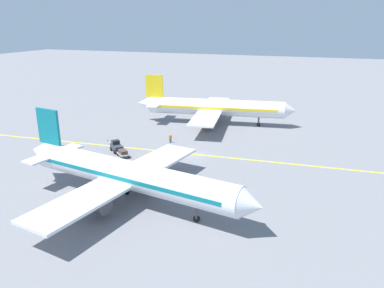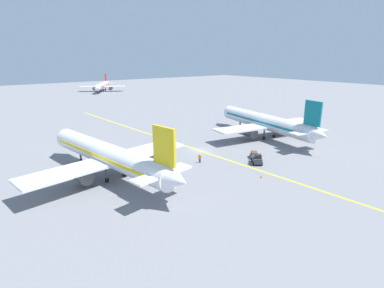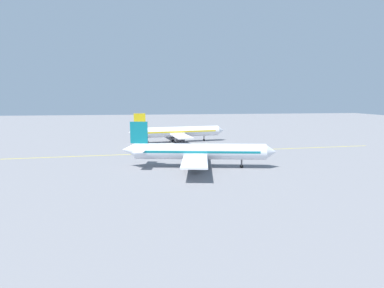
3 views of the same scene
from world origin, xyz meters
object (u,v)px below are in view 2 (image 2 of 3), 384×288
baggage_tug_dark (257,159)px  traffic_cone_mid_apron (150,166)px  airplane_adjacent_stand (266,122)px  ground_crew_worker (200,158)px  baggage_cart_trailing (254,154)px  traffic_cone_near_nose (261,176)px  airplane_distant_taxiing (102,86)px  airplane_at_gate (109,156)px

baggage_tug_dark → traffic_cone_mid_apron: 19.51m
airplane_adjacent_stand → ground_crew_worker: size_ratio=21.09×
traffic_cone_mid_apron → baggage_cart_trailing: bearing=-23.7°
ground_crew_worker → traffic_cone_near_nose: 12.29m
airplane_distant_taxiing → ground_crew_worker: airplane_distant_taxiing is taller
airplane_at_gate → airplane_distant_taxiing: bearing=68.6°
airplane_at_gate → ground_crew_worker: airplane_at_gate is taller
airplane_at_gate → baggage_cart_trailing: size_ratio=12.29×
baggage_cart_trailing → airplane_adjacent_stand: bearing=32.2°
airplane_adjacent_stand → traffic_cone_near_nose: 27.01m
airplane_at_gate → traffic_cone_mid_apron: airplane_at_gate is taller
airplane_at_gate → airplane_distant_taxiing: 133.56m
airplane_distant_taxiing → baggage_cart_trailing: airplane_distant_taxiing is taller
airplane_adjacent_stand → airplane_distant_taxiing: bearing=86.1°
airplane_distant_taxiing → baggage_cart_trailing: (-22.73, -132.41, -2.58)m
airplane_distant_taxiing → baggage_tug_dark: size_ratio=8.72×
airplane_adjacent_stand → traffic_cone_near_nose: size_ratio=64.42×
baggage_cart_trailing → traffic_cone_near_nose: bearing=-132.7°
baggage_cart_trailing → traffic_cone_mid_apron: (-18.48, 8.12, -0.49)m
airplane_distant_taxiing → ground_crew_worker: (-32.77, -127.95, -2.43)m
airplane_at_gate → airplane_distant_taxiing: airplane_at_gate is taller
airplane_at_gate → airplane_adjacent_stand: (40.42, 0.96, 0.00)m
airplane_at_gate → ground_crew_worker: (16.00, -3.61, -2.80)m
airplane_distant_taxiing → baggage_tug_dark: airplane_distant_taxiing is taller
airplane_distant_taxiing → traffic_cone_mid_apron: bearing=-108.3°
airplane_at_gate → airplane_distant_taxiing: (48.77, 124.33, -0.37)m
airplane_distant_taxiing → traffic_cone_near_nose: size_ratio=51.63×
airplane_distant_taxiing → baggage_tug_dark: 137.22m
airplane_distant_taxiing → traffic_cone_mid_apron: 130.98m
airplane_adjacent_stand → ground_crew_worker: (-24.42, -4.58, -2.80)m
airplane_distant_taxiing → baggage_cart_trailing: bearing=-99.7°
airplane_at_gate → traffic_cone_mid_apron: size_ratio=64.52×
baggage_tug_dark → ground_crew_worker: (-7.90, 6.98, 0.01)m
baggage_cart_trailing → traffic_cone_near_nose: baggage_cart_trailing is taller
traffic_cone_near_nose → baggage_tug_dark: bearing=46.2°
baggage_cart_trailing → traffic_cone_near_nose: (-6.79, -7.37, -0.49)m
airplane_adjacent_stand → traffic_cone_near_nose: (-21.17, -16.41, -3.43)m
ground_crew_worker → traffic_cone_near_nose: ground_crew_worker is taller
airplane_distant_taxiing → traffic_cone_near_nose: (-29.52, -139.78, -3.06)m
traffic_cone_near_nose → baggage_cart_trailing: bearing=47.3°
airplane_at_gate → airplane_adjacent_stand: same height
airplane_adjacent_stand → airplane_at_gate: bearing=-178.6°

